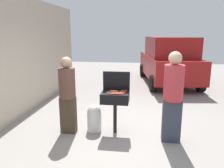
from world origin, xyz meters
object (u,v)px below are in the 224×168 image
Objects in this scene: hot_dog_10 at (113,91)px; parked_minivan at (169,60)px; hot_dog_1 at (120,93)px; hot_dog_4 at (115,91)px; hot_dog_6 at (122,93)px; person_right at (173,94)px; hot_dog_3 at (110,92)px; hot_dog_11 at (115,94)px; hot_dog_2 at (124,91)px; person_left at (67,93)px; hot_dog_8 at (122,92)px; propane_tank at (94,117)px; hot_dog_0 at (121,94)px; hot_dog_9 at (109,94)px; hot_dog_12 at (115,92)px; hot_dog_5 at (115,93)px; hot_dog_7 at (112,91)px; bbq_grill at (115,99)px.

hot_dog_10 is 5.52m from parked_minivan.
hot_dog_1 is 0.18m from hot_dog_4.
hot_dog_1 is 0.24m from hot_dog_10.
parked_minivan is at bearing 74.36° from hot_dog_6.
hot_dog_6 is 1.04m from person_right.
hot_dog_3 is 1.00× the size of hot_dog_6.
hot_dog_2 is at bearing 61.00° from hot_dog_11.
hot_dog_3 and hot_dog_10 have the same top height.
person_left reaches higher than hot_dog_11.
hot_dog_8 is 0.21× the size of propane_tank.
hot_dog_2 is 1.24m from person_left.
propane_tank is at bearing 162.09° from hot_dog_0.
hot_dog_9 is 1.00× the size of hot_dog_12.
hot_dog_12 is at bearing -172.76° from hot_dog_8.
hot_dog_10 is (-0.16, 0.18, 0.00)m from hot_dog_1.
hot_dog_4 and hot_dog_6 have the same top height.
hot_dog_8 is at bearing 87.41° from hot_dog_0.
hot_dog_3 is 1.00× the size of hot_dog_10.
hot_dog_2 and hot_dog_3 have the same top height.
propane_tank is at bearing 168.53° from hot_dog_1.
hot_dog_2 is 1.07m from person_right.
parked_minivan is (1.56, 5.42, 0.08)m from hot_dog_1.
hot_dog_1 is 0.22m from hot_dog_9.
parked_minivan is at bearing 72.40° from hot_dog_4.
hot_dog_1 is at bearing 66.21° from parked_minivan.
hot_dog_5 is at bearing 119.72° from hot_dog_11.
hot_dog_8 is at bearing 36.48° from hot_dog_5.
hot_dog_11 is 1.17m from person_right.
parked_minivan reaches higher than hot_dog_2.
hot_dog_7 is at bearing -153.96° from hot_dog_4.
hot_dog_8 is 0.30m from hot_dog_9.
hot_dog_2 is 0.18m from hot_dog_6.
hot_dog_9 is at bearing -91.75° from hot_dog_3.
bbq_grill is at bearing -85.13° from hot_dog_4.
hot_dog_11 is (0.03, -0.21, 0.00)m from hot_dog_4.
hot_dog_1 and hot_dog_11 have the same top height.
hot_dog_0 is at bearing 8.33° from person_right.
hot_dog_2 reaches higher than propane_tank.
hot_dog_2 and hot_dog_10 have the same top height.
hot_dog_6 is 0.21× the size of propane_tank.
hot_dog_1 is 1.00× the size of hot_dog_4.
hot_dog_6 is at bearing 37.34° from hot_dog_11.
person_left is at bearing 55.99° from parked_minivan.
bbq_grill is at bearing 143.40° from hot_dog_1.
hot_dog_5 reaches higher than bbq_grill.
hot_dog_0 is at bearing -52.84° from hot_dog_10.
bbq_grill is 0.19m from hot_dog_10.
hot_dog_0 is 0.03× the size of parked_minivan.
propane_tank is (-0.64, 0.04, -0.62)m from hot_dog_8.
hot_dog_1 is at bearing 4.08° from person_right.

